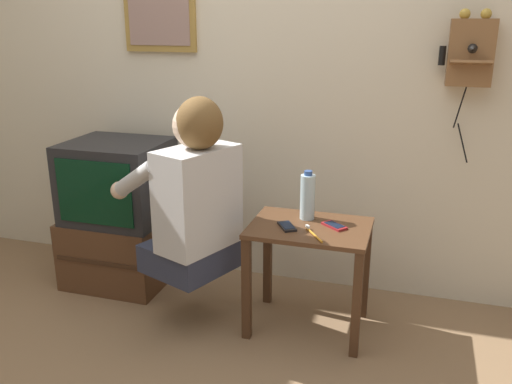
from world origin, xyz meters
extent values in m
cube|color=beige|center=(0.00, 1.16, 1.27)|extent=(6.80, 0.05, 2.55)
cube|color=#51331E|center=(0.41, 0.63, 0.53)|extent=(0.57, 0.42, 0.02)
cube|color=#452B1A|center=(0.15, 0.45, 0.26)|extent=(0.04, 0.04, 0.52)
cube|color=#452B1A|center=(0.66, 0.45, 0.26)|extent=(0.04, 0.04, 0.52)
cube|color=#452B1A|center=(0.15, 0.81, 0.26)|extent=(0.04, 0.04, 0.52)
cube|color=#452B1A|center=(0.66, 0.81, 0.26)|extent=(0.04, 0.04, 0.52)
cube|color=#2D3347|center=(-0.17, 0.50, 0.37)|extent=(0.47, 0.48, 0.14)
cube|color=silver|center=(-0.10, 0.48, 0.68)|extent=(0.35, 0.45, 0.49)
sphere|color=beige|center=(-0.10, 0.48, 1.03)|extent=(0.21, 0.21, 0.21)
ellipsoid|color=brown|center=(-0.08, 0.47, 1.04)|extent=(0.28, 0.28, 0.24)
cylinder|color=silver|center=(-0.39, 0.41, 0.77)|extent=(0.31, 0.18, 0.23)
cylinder|color=silver|center=(-0.26, 0.72, 0.77)|extent=(0.31, 0.18, 0.23)
sphere|color=beige|center=(-0.51, 0.46, 0.69)|extent=(0.09, 0.09, 0.09)
sphere|color=beige|center=(-0.38, 0.77, 0.69)|extent=(0.09, 0.09, 0.09)
cube|color=#51331E|center=(-0.75, 0.83, 0.20)|extent=(0.57, 0.51, 0.39)
cube|color=#392315|center=(-0.75, 0.57, 0.22)|extent=(0.51, 0.01, 0.02)
cube|color=#232326|center=(-0.73, 0.82, 0.62)|extent=(0.54, 0.47, 0.45)
cube|color=black|center=(-0.73, 0.58, 0.62)|extent=(0.44, 0.01, 0.35)
cube|color=brown|center=(1.06, 1.08, 1.33)|extent=(0.20, 0.11, 0.31)
cube|color=brown|center=(1.06, 0.99, 1.29)|extent=(0.18, 0.07, 0.03)
sphere|color=#B79338|center=(1.02, 1.06, 1.51)|extent=(0.05, 0.05, 0.05)
sphere|color=#B79338|center=(1.11, 1.06, 1.51)|extent=(0.05, 0.05, 0.05)
cone|color=black|center=(1.06, 0.97, 1.36)|extent=(0.04, 0.05, 0.04)
cylinder|color=black|center=(0.94, 1.08, 1.32)|extent=(0.03, 0.03, 0.09)
cylinder|color=black|center=(1.04, 1.06, 1.08)|extent=(0.04, 0.04, 0.22)
cylinder|color=black|center=(1.07, 1.06, 0.90)|extent=(0.07, 0.06, 0.19)
cube|color=olive|center=(-0.57, 1.12, 1.56)|extent=(0.43, 0.02, 0.51)
cube|color=gray|center=(-0.57, 1.10, 1.56)|extent=(0.37, 0.01, 0.44)
cube|color=black|center=(0.31, 0.58, 0.55)|extent=(0.12, 0.14, 0.01)
cube|color=black|center=(0.31, 0.58, 0.56)|extent=(0.09, 0.11, 0.00)
cube|color=maroon|center=(0.52, 0.65, 0.55)|extent=(0.13, 0.12, 0.01)
cube|color=black|center=(0.52, 0.65, 0.56)|extent=(0.11, 0.10, 0.00)
cylinder|color=silver|center=(0.37, 0.72, 0.66)|extent=(0.07, 0.07, 0.22)
cylinder|color=#2D4C8C|center=(0.37, 0.72, 0.78)|extent=(0.04, 0.04, 0.02)
cylinder|color=orange|center=(0.45, 0.52, 0.55)|extent=(0.11, 0.15, 0.01)
cube|color=white|center=(0.40, 0.58, 0.56)|extent=(0.02, 0.03, 0.01)
camera|label=1|loc=(0.86, -1.75, 1.49)|focal=38.00mm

